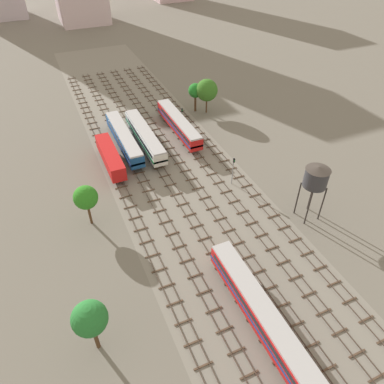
% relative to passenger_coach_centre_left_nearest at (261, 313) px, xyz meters
% --- Properties ---
extents(ground_plane, '(480.00, 480.00, 0.00)m').
position_rel_passenger_coach_centre_left_nearest_xyz_m(ground_plane, '(2.16, 28.66, -2.61)').
color(ground_plane, slate).
extents(ballast_bed, '(25.55, 176.00, 0.01)m').
position_rel_passenger_coach_centre_left_nearest_xyz_m(ballast_bed, '(2.16, 28.66, -2.61)').
color(ballast_bed, gray).
rests_on(ballast_bed, ground).
extents(track_far_left, '(2.40, 126.00, 0.29)m').
position_rel_passenger_coach_centre_left_nearest_xyz_m(track_far_left, '(-8.62, 29.66, -2.48)').
color(track_far_left, '#47382D').
rests_on(track_far_left, ground).
extents(track_left, '(2.40, 126.00, 0.29)m').
position_rel_passenger_coach_centre_left_nearest_xyz_m(track_left, '(-4.31, 29.66, -2.48)').
color(track_left, '#47382D').
rests_on(track_left, ground).
extents(track_centre_left, '(2.40, 126.00, 0.29)m').
position_rel_passenger_coach_centre_left_nearest_xyz_m(track_centre_left, '(0.00, 29.66, -2.48)').
color(track_centre_left, '#47382D').
rests_on(track_centre_left, ground).
extents(track_centre, '(2.40, 126.00, 0.29)m').
position_rel_passenger_coach_centre_left_nearest_xyz_m(track_centre, '(4.31, 29.66, -2.48)').
color(track_centre, '#47382D').
rests_on(track_centre, ground).
extents(track_centre_right, '(2.40, 126.00, 0.29)m').
position_rel_passenger_coach_centre_left_nearest_xyz_m(track_centre_right, '(8.62, 29.66, -2.48)').
color(track_centre_right, '#47382D').
rests_on(track_centre_right, ground).
extents(track_right, '(2.40, 126.00, 0.29)m').
position_rel_passenger_coach_centre_left_nearest_xyz_m(track_right, '(12.93, 29.66, -2.48)').
color(track_right, '#47382D').
rests_on(track_right, ground).
extents(passenger_coach_centre_left_nearest, '(2.96, 22.00, 3.80)m').
position_rel_passenger_coach_centre_left_nearest_xyz_m(passenger_coach_centre_left_nearest, '(0.00, 0.00, 0.00)').
color(passenger_coach_centre_left_nearest, red).
rests_on(passenger_coach_centre_left_nearest, ground).
extents(freight_boxcar_far_left_near, '(2.87, 14.00, 3.60)m').
position_rel_passenger_coach_centre_left_nearest_xyz_m(freight_boxcar_far_left_near, '(-8.61, 41.43, -0.16)').
color(freight_boxcar_far_left_near, red).
rests_on(freight_boxcar_far_left_near, ground).
extents(diesel_railcar_centre_left_mid, '(2.96, 20.50, 3.80)m').
position_rel_passenger_coach_centre_left_nearest_xyz_m(diesel_railcar_centre_left_mid, '(0.00, 46.08, -0.02)').
color(diesel_railcar_centre_left_mid, white).
rests_on(diesel_railcar_centre_left_mid, ground).
extents(diesel_railcar_left_midfar, '(2.96, 20.50, 3.80)m').
position_rel_passenger_coach_centre_left_nearest_xyz_m(diesel_railcar_left_midfar, '(-4.31, 47.05, -0.02)').
color(diesel_railcar_left_midfar, '#194C8C').
rests_on(diesel_railcar_left_midfar, ground).
extents(diesel_railcar_centre_right_far, '(2.96, 20.50, 3.80)m').
position_rel_passenger_coach_centre_left_nearest_xyz_m(diesel_railcar_centre_right_far, '(8.62, 48.21, -0.02)').
color(diesel_railcar_centre_right_far, red).
rests_on(diesel_railcar_centre_right_far, ground).
extents(water_tower, '(3.91, 3.91, 10.14)m').
position_rel_passenger_coach_centre_left_nearest_xyz_m(water_tower, '(18.01, 14.07, 5.60)').
color(water_tower, '#2D2826').
rests_on(water_tower, ground).
extents(signal_post_nearest, '(0.28, 0.47, 5.83)m').
position_rel_passenger_coach_centre_left_nearest_xyz_m(signal_post_nearest, '(10.78, 26.96, 1.06)').
color(signal_post_nearest, gray).
rests_on(signal_post_nearest, ground).
extents(signal_post_near, '(0.28, 0.47, 4.50)m').
position_rel_passenger_coach_centre_left_nearest_xyz_m(signal_post_near, '(10.78, 51.48, 0.29)').
color(signal_post_near, gray).
rests_on(signal_post_near, ground).
extents(lineside_tree_0, '(4.10, 4.10, 8.15)m').
position_rel_passenger_coach_centre_left_nearest_xyz_m(lineside_tree_0, '(-19.14, 5.33, 3.42)').
color(lineside_tree_0, '#4C331E').
rests_on(lineside_tree_0, ground).
extents(lineside_tree_2, '(3.87, 3.87, 7.46)m').
position_rel_passenger_coach_centre_left_nearest_xyz_m(lineside_tree_2, '(-15.59, 26.93, 2.87)').
color(lineside_tree_2, '#4C331E').
rests_on(lineside_tree_2, ground).
extents(lineside_tree_3, '(3.49, 3.49, 7.17)m').
position_rel_passenger_coach_centre_left_nearest_xyz_m(lineside_tree_3, '(16.70, 57.13, 2.71)').
color(lineside_tree_3, '#4C331E').
rests_on(lineside_tree_3, ground).
extents(lineside_tree_4, '(5.30, 5.30, 8.50)m').
position_rel_passenger_coach_centre_left_nearest_xyz_m(lineside_tree_4, '(18.91, 55.30, 3.22)').
color(lineside_tree_4, '#4C331E').
rests_on(lineside_tree_4, ground).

